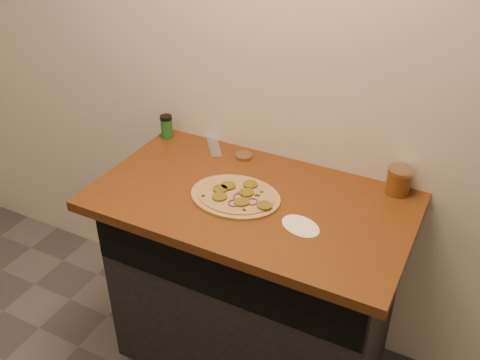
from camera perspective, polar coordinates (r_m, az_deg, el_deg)
The scene contains 8 objects.
cabinet at distance 2.33m, azimuth 1.49°, elevation -10.97°, with size 1.10×0.60×0.86m, color black.
countertop at distance 2.03m, azimuth 1.30°, elevation -2.21°, with size 1.20×0.70×0.04m, color brown.
pizza at distance 2.00m, azimuth -0.46°, elevation -1.70°, with size 0.34×0.34×0.02m.
chefs_knife at distance 2.45m, azimuth -3.17°, elevation 4.96°, with size 0.25×0.31×0.02m.
mason_jar_lid at distance 2.26m, azimuth 0.42°, elevation 2.57°, with size 0.07×0.07×0.02m, color tan.
salsa_jar at distance 2.10m, azimuth 16.58°, elevation -0.06°, with size 0.09×0.09×0.10m.
spice_shaker at distance 2.42m, azimuth -7.84°, elevation 5.65°, with size 0.05×0.05×0.11m.
flour_spill at distance 1.88m, azimuth 6.47°, elevation -4.88°, with size 0.15×0.15×0.00m, color white.
Camera 1 is at (0.72, -0.09, 2.03)m, focal length 40.00 mm.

